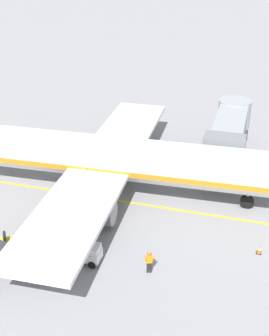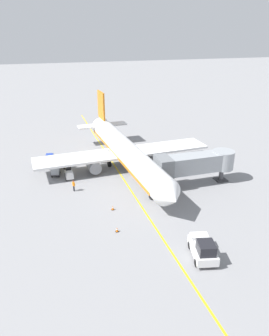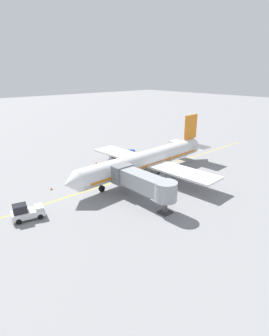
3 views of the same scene
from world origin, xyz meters
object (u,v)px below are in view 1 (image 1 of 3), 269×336
at_px(baggage_cart_second_in_train, 2,255).
at_px(safety_cone_nose_right, 259,250).
at_px(ground_crew_wing_walker, 97,215).
at_px(ground_crew_marshaller, 58,195).
at_px(parked_airliner, 112,159).
at_px(baggage_tug_trailing, 17,243).
at_px(jet_bridge, 230,130).
at_px(ground_crew_loader, 149,261).
at_px(baggage_cart_front, 45,262).
at_px(baggage_tug_spare, 84,252).

xyz_separation_m(baggage_cart_second_in_train, safety_cone_nose_right, (-6.34, 16.60, -0.66)).
height_order(ground_crew_wing_walker, ground_crew_marshaller, same).
relative_size(parked_airliner, baggage_tug_trailing, 13.54).
xyz_separation_m(ground_crew_marshaller, safety_cone_nose_right, (1.92, 16.36, -0.66)).
xyz_separation_m(jet_bridge, baggage_cart_second_in_train, (20.13, -12.84, -2.50)).
xyz_separation_m(baggage_tug_trailing, safety_cone_nose_right, (-4.62, 16.48, -0.42)).
relative_size(baggage_cart_second_in_train, ground_crew_loader, 1.76).
distance_m(baggage_tug_trailing, ground_crew_marshaller, 6.55).
relative_size(baggage_cart_second_in_train, ground_crew_wing_walker, 1.76).
bearing_deg(baggage_tug_trailing, ground_crew_marshaller, 178.97).
bearing_deg(parked_airliner, baggage_cart_front, -3.77).
distance_m(baggage_tug_spare, baggage_cart_front, 2.77).
relative_size(baggage_cart_front, safety_cone_nose_right, 5.05).
bearing_deg(safety_cone_nose_right, ground_crew_loader, -59.06).
bearing_deg(baggage_tug_trailing, baggage_tug_spare, 94.10).
bearing_deg(ground_crew_marshaller, safety_cone_nose_right, 83.31).
xyz_separation_m(baggage_tug_spare, baggage_cart_front, (1.96, -1.95, 0.24)).
xyz_separation_m(baggage_cart_front, safety_cone_nose_right, (-6.23, 13.48, -0.66)).
xyz_separation_m(ground_crew_loader, safety_cone_nose_right, (-4.16, 6.94, -0.66)).
bearing_deg(safety_cone_nose_right, ground_crew_marshaller, -96.69).
distance_m(jet_bridge, ground_crew_marshaller, 17.49).
height_order(jet_bridge, safety_cone_nose_right, jet_bridge).
bearing_deg(baggage_tug_spare, parked_airliner, -172.95).
relative_size(ground_crew_loader, ground_crew_marshaller, 1.00).
distance_m(baggage_cart_front, ground_crew_marshaller, 8.64).
relative_size(baggage_tug_trailing, baggage_cart_second_in_train, 0.93).
xyz_separation_m(baggage_cart_second_in_train, ground_crew_marshaller, (-8.26, 0.24, 0.00)).
distance_m(baggage_cart_front, ground_crew_loader, 6.85).
bearing_deg(baggage_cart_second_in_train, baggage_tug_spare, 112.24).
distance_m(baggage_tug_spare, ground_crew_marshaller, 7.85).
height_order(jet_bridge, baggage_cart_front, jet_bridge).
height_order(jet_bridge, ground_crew_wing_walker, jet_bridge).
xyz_separation_m(baggage_tug_trailing, ground_crew_marshaller, (-6.54, 0.12, 0.24)).
xyz_separation_m(parked_airliner, ground_crew_marshaller, (3.39, -3.64, -2.23)).
bearing_deg(safety_cone_nose_right, baggage_cart_second_in_train, -69.09).
xyz_separation_m(baggage_cart_front, baggage_cart_second_in_train, (0.12, -3.12, 0.00)).
height_order(ground_crew_loader, safety_cone_nose_right, ground_crew_loader).
bearing_deg(safety_cone_nose_right, baggage_tug_trailing, -74.32).
distance_m(jet_bridge, ground_crew_loader, 18.40).
bearing_deg(ground_crew_wing_walker, baggage_tug_trailing, -43.43).
height_order(baggage_tug_trailing, ground_crew_loader, ground_crew_loader).
height_order(baggage_tug_spare, ground_crew_loader, ground_crew_loader).
height_order(baggage_cart_second_in_train, safety_cone_nose_right, baggage_cart_second_in_train).
height_order(parked_airliner, baggage_cart_second_in_train, parked_airliner).
height_order(baggage_tug_trailing, baggage_cart_second_in_train, baggage_tug_trailing).
bearing_deg(baggage_cart_front, baggage_cart_second_in_train, -87.88).
bearing_deg(safety_cone_nose_right, jet_bridge, -164.74).
bearing_deg(baggage_cart_front, ground_crew_wing_walker, 168.13).
xyz_separation_m(baggage_cart_second_in_train, ground_crew_wing_walker, (-6.25, 4.41, 0.00)).
bearing_deg(baggage_tug_trailing, ground_crew_loader, 92.78).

